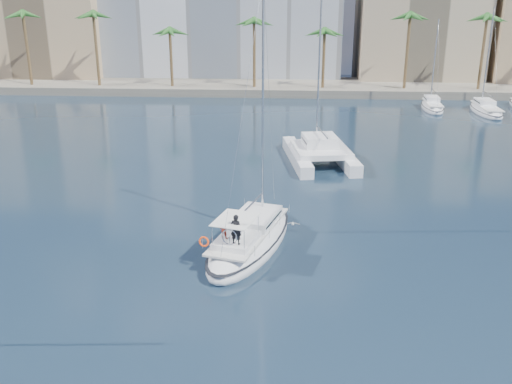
{
  "coord_description": "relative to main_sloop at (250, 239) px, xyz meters",
  "views": [
    {
      "loc": [
        0.92,
        -30.79,
        15.25
      ],
      "look_at": [
        -1.08,
        1.5,
        3.76
      ],
      "focal_mm": 40.0,
      "sensor_mm": 36.0,
      "label": 1
    }
  ],
  "objects": [
    {
      "name": "building_tan_left",
      "position": [
        -40.54,
        67.29,
        10.48
      ],
      "size": [
        22.0,
        14.0,
        22.0
      ],
      "primitive_type": "cube",
      "color": "tan",
      "rests_on": "ground"
    },
    {
      "name": "ground",
      "position": [
        1.46,
        -1.71,
        -0.52
      ],
      "size": [
        160.0,
        160.0,
        0.0
      ],
      "primitive_type": "plane",
      "color": "black",
      "rests_on": "ground"
    },
    {
      "name": "main_sloop",
      "position": [
        0.0,
        0.0,
        0.0
      ],
      "size": [
        6.55,
        11.93,
        16.89
      ],
      "rotation": [
        0.0,
        0.0,
        -0.27
      ],
      "color": "white",
      "rests_on": "ground"
    },
    {
      "name": "moored_yacht_a",
      "position": [
        21.46,
        45.29,
        -0.52
      ],
      "size": [
        3.37,
        9.52,
        11.9
      ],
      "primitive_type": null,
      "rotation": [
        0.0,
        0.0,
        -0.07
      ],
      "color": "white",
      "rests_on": "ground"
    },
    {
      "name": "palm_left",
      "position": [
        -32.54,
        55.29,
        9.76
      ],
      "size": [
        3.6,
        3.6,
        12.3
      ],
      "color": "brown",
      "rests_on": "ground"
    },
    {
      "name": "quay",
      "position": [
        1.46,
        59.29,
        0.08
      ],
      "size": [
        120.0,
        14.0,
        1.2
      ],
      "primitive_type": "cube",
      "color": "gray",
      "rests_on": "ground"
    },
    {
      "name": "catamaran",
      "position": [
        5.16,
        19.25,
        0.59
      ],
      "size": [
        7.1,
        11.63,
        16.05
      ],
      "rotation": [
        0.0,
        0.0,
        0.16
      ],
      "color": "white",
      "rests_on": "ground"
    },
    {
      "name": "building_beige",
      "position": [
        23.46,
        68.29,
        9.48
      ],
      "size": [
        20.0,
        14.0,
        20.0
      ],
      "primitive_type": "cube",
      "color": "tan",
      "rests_on": "ground"
    },
    {
      "name": "seagull",
      "position": [
        2.66,
        2.51,
        0.08
      ],
      "size": [
        0.96,
        0.41,
        0.18
      ],
      "color": "silver",
      "rests_on": "ground"
    },
    {
      "name": "moored_yacht_b",
      "position": [
        27.96,
        43.29,
        -0.52
      ],
      "size": [
        3.32,
        10.83,
        13.72
      ],
      "primitive_type": null,
      "rotation": [
        0.0,
        0.0,
        -0.02
      ],
      "color": "white",
      "rests_on": "ground"
    },
    {
      "name": "palm_centre",
      "position": [
        1.46,
        55.29,
        9.76
      ],
      "size": [
        3.6,
        3.6,
        12.3
      ],
      "color": "brown",
      "rests_on": "ground"
    }
  ]
}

